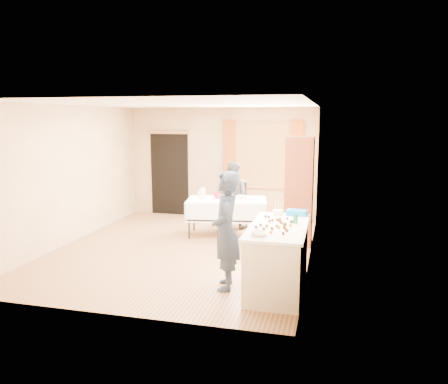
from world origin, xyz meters
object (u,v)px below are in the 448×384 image
(counter, at_px, (278,258))
(woman, at_px, (232,195))
(chair, at_px, (238,213))
(girl, at_px, (226,231))
(party_table, at_px, (226,214))
(cabinet, at_px, (299,191))

(counter, bearing_deg, woman, 113.30)
(chair, xyz_separation_m, girl, (0.59, -3.58, 0.54))
(party_table, distance_m, chair, 0.89)
(chair, bearing_deg, cabinet, -55.46)
(chair, bearing_deg, girl, -97.92)
(cabinet, bearing_deg, counter, -92.45)
(counter, distance_m, girl, 0.82)
(cabinet, relative_size, woman, 1.41)
(cabinet, height_order, counter, cabinet)
(counter, bearing_deg, party_table, 117.94)
(girl, bearing_deg, woman, 179.04)
(cabinet, height_order, chair, cabinet)
(chair, distance_m, girl, 3.67)
(counter, relative_size, party_table, 0.96)
(woman, bearing_deg, girl, 106.99)
(cabinet, xyz_separation_m, chair, (-1.40, 1.10, -0.73))
(cabinet, xyz_separation_m, counter, (-0.10, -2.33, -0.56))
(chair, height_order, girl, girl)
(counter, distance_m, woman, 3.53)
(party_table, xyz_separation_m, chair, (0.06, 0.87, -0.16))
(counter, bearing_deg, girl, -168.83)
(party_table, bearing_deg, chair, 76.70)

